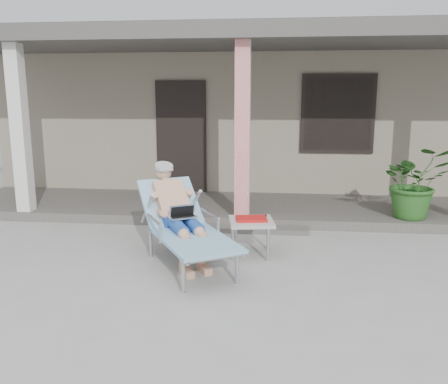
# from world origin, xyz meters

# --- Properties ---
(ground) EXTENTS (60.00, 60.00, 0.00)m
(ground) POSITION_xyz_m (0.00, 0.00, 0.00)
(ground) COLOR #9E9E99
(ground) RESTS_ON ground
(house) EXTENTS (10.40, 5.40, 3.30)m
(house) POSITION_xyz_m (0.00, 6.50, 1.67)
(house) COLOR gray
(house) RESTS_ON ground
(porch_deck) EXTENTS (10.00, 2.00, 0.15)m
(porch_deck) POSITION_xyz_m (0.00, 3.00, 0.07)
(porch_deck) COLOR #605B56
(porch_deck) RESTS_ON ground
(porch_overhang) EXTENTS (10.00, 2.30, 2.85)m
(porch_overhang) POSITION_xyz_m (0.00, 2.95, 2.79)
(porch_overhang) COLOR silver
(porch_overhang) RESTS_ON porch_deck
(porch_step) EXTENTS (2.00, 0.30, 0.07)m
(porch_step) POSITION_xyz_m (0.00, 1.85, 0.04)
(porch_step) COLOR #605B56
(porch_step) RESTS_ON ground
(lounger) EXTENTS (1.53, 1.91, 1.22)m
(lounger) POSITION_xyz_m (-0.61, 0.50, 0.75)
(lounger) COLOR #B7B7BC
(lounger) RESTS_ON ground
(side_table) EXTENTS (0.62, 0.62, 0.49)m
(side_table) POSITION_xyz_m (0.22, 0.82, 0.41)
(side_table) COLOR #B0B0AB
(side_table) RESTS_ON ground
(potted_palm) EXTENTS (1.09, 0.98, 1.10)m
(potted_palm) POSITION_xyz_m (2.59, 2.38, 0.70)
(potted_palm) COLOR #26591E
(potted_palm) RESTS_ON porch_deck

